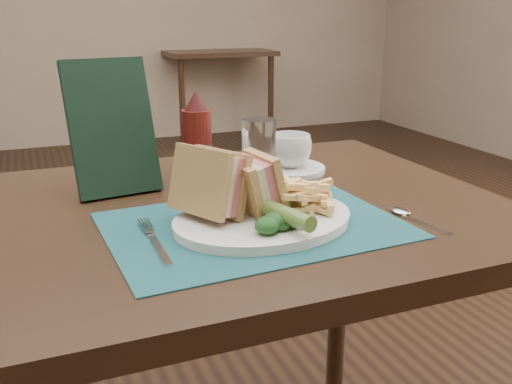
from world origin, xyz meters
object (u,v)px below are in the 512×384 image
table_main (248,379)px  sandwich_half_b (243,185)px  sandwich_half_a (200,185)px  table_bg_right (216,93)px  coffee_cup (290,150)px  drinking_glass (259,152)px  placemat (254,225)px  ketchup_bottle (197,140)px  plate (263,220)px  check_presenter (112,127)px  saucer (290,169)px

table_main → sandwich_half_b: bearing=-114.4°
sandwich_half_a → sandwich_half_b: 0.07m
table_bg_right → coffee_cup: 3.91m
sandwich_half_a → drinking_glass: sandwich_half_a is taller
table_main → placemat: bearing=-106.4°
placemat → coffee_cup: coffee_cup is taller
ketchup_bottle → sandwich_half_b: bearing=-87.8°
table_bg_right → plate: size_ratio=3.00×
drinking_glass → ketchup_bottle: (-0.12, 0.03, 0.03)m
table_bg_right → ketchup_bottle: ketchup_bottle is taller
drinking_glass → check_presenter: check_presenter is taller
table_main → ketchup_bottle: (-0.05, 0.13, 0.47)m
saucer → check_presenter: size_ratio=0.59×
placemat → sandwich_half_b: sandwich_half_b is taller
coffee_cup → ketchup_bottle: (-0.21, -0.03, 0.05)m
ketchup_bottle → drinking_glass: bearing=-15.3°
table_main → saucer: 0.44m
coffee_cup → placemat: bearing=-125.3°
placemat → check_presenter: (-0.17, 0.27, 0.12)m
placemat → plate: 0.02m
sandwich_half_a → drinking_glass: (0.18, 0.19, -0.01)m
table_main → table_bg_right: size_ratio=1.00×
check_presenter → table_bg_right: bearing=61.5°
sandwich_half_b → saucer: sandwich_half_b is taller
placemat → check_presenter: size_ratio=1.81×
sandwich_half_a → drinking_glass: bearing=19.7°
sandwich_half_a → coffee_cup: (0.28, 0.26, -0.03)m
coffee_cup → drinking_glass: drinking_glass is taller
coffee_cup → drinking_glass: size_ratio=0.69×
sandwich_half_b → ketchup_bottle: (-0.01, 0.23, 0.03)m
placemat → plate: (0.02, -0.00, 0.01)m
sandwich_half_a → coffee_cup: bearing=15.1°
placemat → sandwich_half_a: 0.11m
table_main → drinking_glass: size_ratio=6.92×
table_main → ketchup_bottle: size_ratio=4.84×
plate → drinking_glass: size_ratio=2.31×
sandwich_half_a → coffee_cup: size_ratio=1.28×
saucer → table_bg_right: bearing=74.3°
table_main → saucer: (0.16, 0.16, 0.38)m
table_main → saucer: bearing=44.8°
saucer → coffee_cup: size_ratio=1.67×
sandwich_half_b → coffee_cup: 0.33m
drinking_glass → sandwich_half_a: bearing=-132.5°
plate → check_presenter: check_presenter is taller
sandwich_half_a → sandwich_half_b: bearing=-29.2°
sandwich_half_b → coffee_cup: size_ratio=1.06×
table_bg_right → placemat: size_ratio=1.96×
placemat → sandwich_half_a: (-0.08, 0.02, 0.07)m
table_bg_right → check_presenter: bearing=-110.8°
plate → check_presenter: bearing=114.1°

